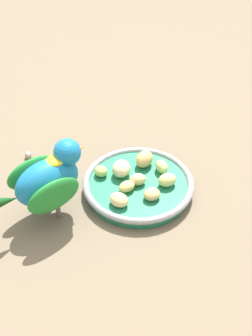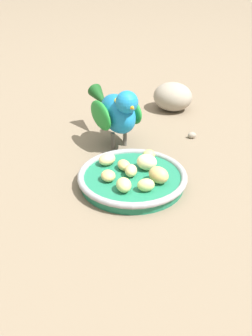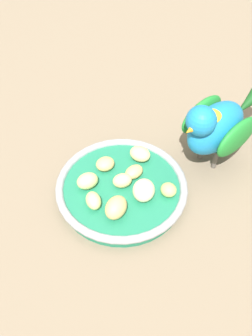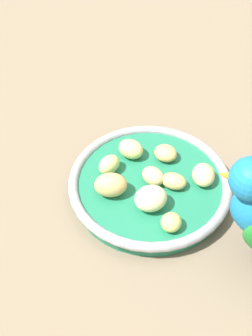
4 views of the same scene
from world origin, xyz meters
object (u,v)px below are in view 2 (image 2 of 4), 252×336
rock_large (173,97)px  pebble_0 (192,135)px  apple_piece_1 (145,161)px  feeding_bowl (133,178)px  apple_piece_3 (159,175)px  apple_piece_4 (108,176)px  apple_piece_7 (149,155)px  parrot (117,111)px  apple_piece_5 (107,159)px  apple_piece_6 (124,185)px  apple_piece_0 (130,171)px  apple_piece_2 (146,185)px  apple_piece_8 (124,165)px

rock_large → pebble_0: size_ratio=5.33×
apple_piece_1 → rock_large: 0.34m
feeding_bowl → apple_piece_3: bearing=-80.9°
apple_piece_4 → apple_piece_7: (0.11, -0.02, 0.00)m
apple_piece_1 → apple_piece_4: size_ratio=1.29×
apple_piece_1 → pebble_0: 0.20m
parrot → apple_piece_5: bearing=-35.1°
apple_piece_3 → pebble_0: 0.24m
feeding_bowl → apple_piece_3: apple_piece_3 is taller
apple_piece_5 → parrot: bearing=26.6°
apple_piece_4 → apple_piece_6: apple_piece_6 is taller
feeding_bowl → apple_piece_4: 0.05m
apple_piece_0 → rock_large: bearing=17.7°
apple_piece_0 → apple_piece_2: apple_piece_2 is taller
apple_piece_1 → rock_large: bearing=20.7°
apple_piece_0 → apple_piece_4: bearing=144.6°
apple_piece_0 → rock_large: 0.38m
feeding_bowl → apple_piece_6: size_ratio=6.08×
apple_piece_3 → parrot: (0.11, 0.17, 0.05)m
apple_piece_7 → apple_piece_1: bearing=-160.8°
apple_piece_4 → apple_piece_6: bearing=-106.1°
pebble_0 → apple_piece_5: bearing=164.5°
apple_piece_0 → feeding_bowl: bearing=-43.3°
apple_piece_8 → parrot: size_ratio=0.17×
apple_piece_5 → rock_large: rock_large is taller
feeding_bowl → apple_piece_7: bearing=7.5°
apple_piece_4 → apple_piece_6: (-0.01, -0.04, 0.00)m
apple_piece_5 → rock_large: 0.35m
apple_piece_5 → apple_piece_7: 0.08m
apple_piece_3 → apple_piece_6: apple_piece_3 is taller
apple_piece_0 → apple_piece_3: size_ratio=0.76×
apple_piece_3 → apple_piece_7: bearing=43.8°
apple_piece_7 → apple_piece_8: size_ratio=0.81×
apple_piece_3 → parrot: parrot is taller
apple_piece_2 → pebble_0: bearing=10.1°
apple_piece_0 → apple_piece_5: size_ratio=0.87×
apple_piece_3 → apple_piece_5: size_ratio=1.14×
apple_piece_4 → apple_piece_5: bearing=38.8°
apple_piece_0 → apple_piece_6: bearing=-158.2°
feeding_bowl → rock_large: rock_large is taller
apple_piece_8 → apple_piece_2: bearing=-117.5°
apple_piece_6 → pebble_0: (0.29, 0.02, -0.02)m
apple_piece_3 → apple_piece_7: 0.09m
apple_piece_6 → rock_large: 0.43m
apple_piece_7 → apple_piece_8: apple_piece_7 is taller
apple_piece_6 → apple_piece_8: apple_piece_6 is taller
apple_piece_3 → rock_large: 0.38m
apple_piece_6 → parrot: parrot is taller
apple_piece_4 → apple_piece_8: same height
apple_piece_5 → apple_piece_7: (0.06, -0.06, -0.00)m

